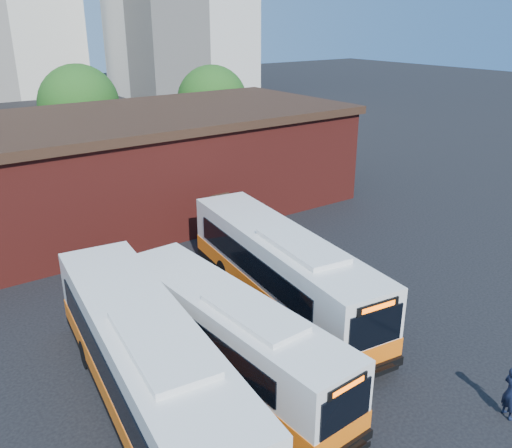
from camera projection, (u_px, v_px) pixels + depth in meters
ground at (357, 367)px, 19.65m from camera, size 220.00×220.00×0.00m
bus_west at (147, 368)px, 16.92m from camera, size 4.20×13.31×3.57m
bus_midwest at (230, 337)px, 18.97m from camera, size 2.87×11.42×3.08m
bus_mideast at (281, 272)px, 23.40m from camera, size 4.23×13.04×3.50m
transit_worker at (511, 392)px, 16.94m from camera, size 0.64×0.78×1.83m
depot_building at (127, 165)px, 33.61m from camera, size 28.60×12.60×6.40m
tree_mid at (79, 105)px, 44.64m from camera, size 6.56×6.56×8.36m
tree_east at (212, 101)px, 48.47m from camera, size 6.24×6.24×7.96m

